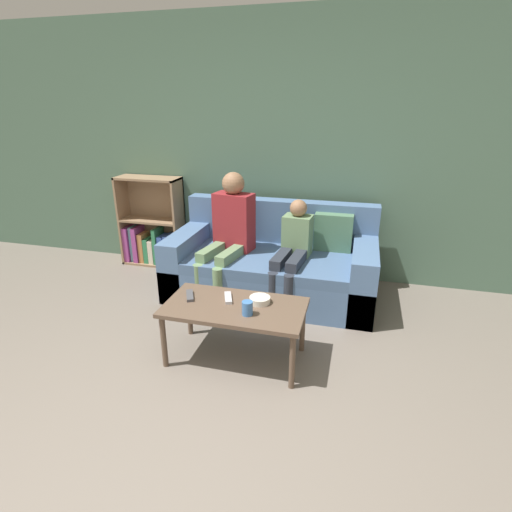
# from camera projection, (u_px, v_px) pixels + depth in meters

# --- Properties ---
(ground_plane) EXTENTS (22.00, 22.00, 0.00)m
(ground_plane) POSITION_uv_depth(u_px,v_px,m) (174.00, 459.00, 2.12)
(ground_plane) COLOR #70665B
(wall_back) EXTENTS (12.00, 0.06, 2.60)m
(wall_back) POSITION_uv_depth(u_px,v_px,m) (280.00, 152.00, 4.05)
(wall_back) COLOR #4C6B56
(wall_back) RESTS_ON ground_plane
(couch) EXTENTS (1.93, 0.97, 0.85)m
(couch) POSITION_uv_depth(u_px,v_px,m) (273.00, 266.00, 3.89)
(couch) COLOR #4C6B93
(couch) RESTS_ON ground_plane
(bookshelf) EXTENTS (0.71, 0.28, 1.01)m
(bookshelf) POSITION_uv_depth(u_px,v_px,m) (153.00, 233.00, 4.59)
(bookshelf) COLOR #8E7051
(bookshelf) RESTS_ON ground_plane
(coffee_table) EXTENTS (0.99, 0.52, 0.43)m
(coffee_table) POSITION_uv_depth(u_px,v_px,m) (235.00, 311.00, 2.83)
(coffee_table) COLOR brown
(coffee_table) RESTS_ON ground_plane
(person_adult) EXTENTS (0.44, 0.70, 1.17)m
(person_adult) POSITION_uv_depth(u_px,v_px,m) (230.00, 227.00, 3.76)
(person_adult) COLOR #66845B
(person_adult) RESTS_ON ground_plane
(person_child) EXTENTS (0.31, 0.67, 0.95)m
(person_child) POSITION_uv_depth(u_px,v_px,m) (293.00, 248.00, 3.62)
(person_child) COLOR #282D38
(person_child) RESTS_ON ground_plane
(cup_near) EXTENTS (0.07, 0.07, 0.10)m
(cup_near) POSITION_uv_depth(u_px,v_px,m) (247.00, 308.00, 2.67)
(cup_near) COLOR #3D70B2
(cup_near) RESTS_ON coffee_table
(tv_remote_0) EXTENTS (0.11, 0.18, 0.02)m
(tv_remote_0) POSITION_uv_depth(u_px,v_px,m) (228.00, 298.00, 2.90)
(tv_remote_0) COLOR #B7B7BC
(tv_remote_0) RESTS_ON coffee_table
(tv_remote_1) EXTENTS (0.12, 0.17, 0.02)m
(tv_remote_1) POSITION_uv_depth(u_px,v_px,m) (190.00, 296.00, 2.93)
(tv_remote_1) COLOR #47474C
(tv_remote_1) RESTS_ON coffee_table
(snack_bowl) EXTENTS (0.15, 0.15, 0.05)m
(snack_bowl) POSITION_uv_depth(u_px,v_px,m) (260.00, 300.00, 2.84)
(snack_bowl) COLOR beige
(snack_bowl) RESTS_ON coffee_table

